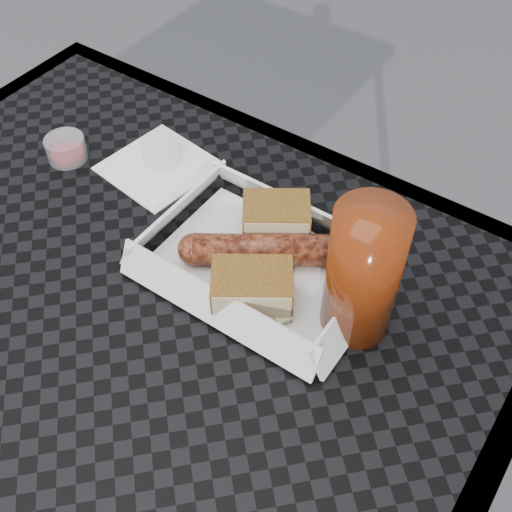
{
  "coord_description": "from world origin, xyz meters",
  "views": [
    {
      "loc": [
        0.35,
        -0.19,
        1.28
      ],
      "look_at": [
        0.1,
        0.17,
        0.78
      ],
      "focal_mm": 45.0,
      "sensor_mm": 36.0,
      "label": 1
    }
  ],
  "objects_px": {
    "bratwurst": "(266,250)",
    "drink_glass": "(363,273)",
    "food_tray": "(261,267)",
    "patio_table": "(91,380)"
  },
  "relations": [
    {
      "from": "drink_glass",
      "to": "patio_table",
      "type": "bearing_deg",
      "value": -140.49
    },
    {
      "from": "food_tray",
      "to": "drink_glass",
      "type": "distance_m",
      "value": 0.14
    },
    {
      "from": "bratwurst",
      "to": "drink_glass",
      "type": "relative_size",
      "value": 1.08
    },
    {
      "from": "food_tray",
      "to": "patio_table",
      "type": "bearing_deg",
      "value": -118.46
    },
    {
      "from": "patio_table",
      "to": "bratwurst",
      "type": "bearing_deg",
      "value": 62.68
    },
    {
      "from": "bratwurst",
      "to": "drink_glass",
      "type": "distance_m",
      "value": 0.13
    },
    {
      "from": "patio_table",
      "to": "drink_glass",
      "type": "distance_m",
      "value": 0.32
    },
    {
      "from": "patio_table",
      "to": "food_tray",
      "type": "height_order",
      "value": "food_tray"
    },
    {
      "from": "food_tray",
      "to": "drink_glass",
      "type": "relative_size",
      "value": 1.44
    },
    {
      "from": "drink_glass",
      "to": "bratwurst",
      "type": "bearing_deg",
      "value": 173.41
    }
  ]
}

